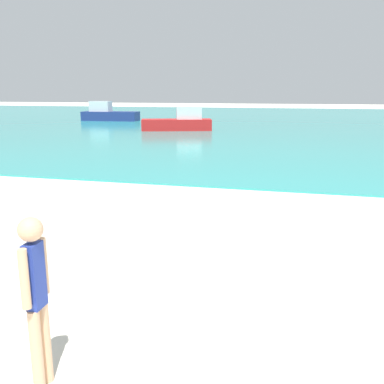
# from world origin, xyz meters

# --- Properties ---
(water) EXTENTS (160.00, 60.00, 0.06)m
(water) POSITION_xyz_m (0.00, 44.08, 0.03)
(water) COLOR teal
(water) RESTS_ON ground
(person_standing) EXTENTS (0.22, 0.38, 1.65)m
(person_standing) POSITION_xyz_m (-0.75, 5.40, 0.94)
(person_standing) COLOR #DDAD84
(person_standing) RESTS_ON ground
(boat_near) EXTENTS (5.01, 2.94, 1.62)m
(boat_near) POSITION_xyz_m (-6.97, 31.15, 0.62)
(boat_near) COLOR red
(boat_near) RESTS_ON water
(boat_far) EXTENTS (5.25, 1.99, 1.75)m
(boat_far) POSITION_xyz_m (-16.12, 39.20, 0.67)
(boat_far) COLOR navy
(boat_far) RESTS_ON water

